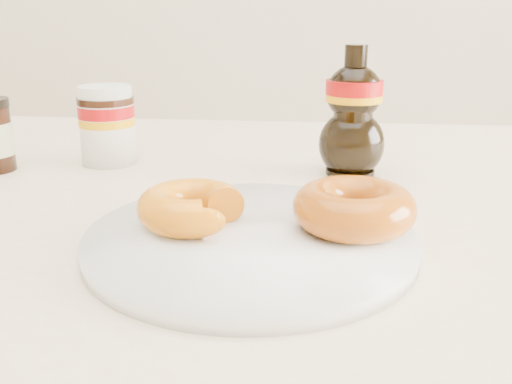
# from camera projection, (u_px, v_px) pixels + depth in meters

# --- Properties ---
(dining_table) EXTENTS (1.40, 0.90, 0.75)m
(dining_table) POSITION_uv_depth(u_px,v_px,m) (201.00, 265.00, 0.66)
(dining_table) COLOR beige
(dining_table) RESTS_ON ground
(plate) EXTENTS (0.29, 0.29, 0.01)m
(plate) POSITION_uv_depth(u_px,v_px,m) (250.00, 239.00, 0.50)
(plate) COLOR white
(plate) RESTS_ON dining_table
(donut_bitten) EXTENTS (0.12, 0.12, 0.03)m
(donut_bitten) POSITION_uv_depth(u_px,v_px,m) (191.00, 207.00, 0.51)
(donut_bitten) COLOR orange
(donut_bitten) RESTS_ON plate
(donut_whole) EXTENTS (0.12, 0.12, 0.04)m
(donut_whole) POSITION_uv_depth(u_px,v_px,m) (354.00, 207.00, 0.50)
(donut_whole) COLOR #AA440A
(donut_whole) RESTS_ON plate
(nutella_jar) EXTENTS (0.07, 0.07, 0.10)m
(nutella_jar) POSITION_uv_depth(u_px,v_px,m) (107.00, 122.00, 0.76)
(nutella_jar) COLOR white
(nutella_jar) RESTS_ON dining_table
(syrup_bottle) EXTENTS (0.10, 0.09, 0.16)m
(syrup_bottle) POSITION_uv_depth(u_px,v_px,m) (353.00, 111.00, 0.70)
(syrup_bottle) COLOR black
(syrup_bottle) RESTS_ON dining_table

